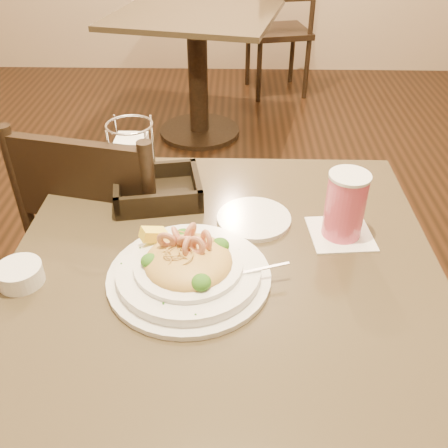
{
  "coord_description": "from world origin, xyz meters",
  "views": [
    {
      "loc": [
        0.02,
        -0.8,
        1.43
      ],
      "look_at": [
        0.0,
        0.02,
        0.84
      ],
      "focal_mm": 40.0,
      "sensor_mm": 36.0,
      "label": 1
    }
  ],
  "objects_px": {
    "background_table": "(197,54)",
    "drink_glass": "(345,206)",
    "butter_ramekin": "(20,274)",
    "main_table": "(224,338)",
    "bread_basket": "(158,191)",
    "napkin_caddy": "(134,162)",
    "dining_chair_far": "(281,26)",
    "dining_chair_near": "(117,246)",
    "pasta_bowl": "(188,267)",
    "side_plate": "(254,219)"
  },
  "relations": [
    {
      "from": "napkin_caddy",
      "to": "drink_glass",
      "type": "bearing_deg",
      "value": -20.34
    },
    {
      "from": "drink_glass",
      "to": "side_plate",
      "type": "height_order",
      "value": "drink_glass"
    },
    {
      "from": "main_table",
      "to": "dining_chair_far",
      "type": "relative_size",
      "value": 0.97
    },
    {
      "from": "napkin_caddy",
      "to": "background_table",
      "type": "bearing_deg",
      "value": 89.56
    },
    {
      "from": "background_table",
      "to": "side_plate",
      "type": "xyz_separation_m",
      "value": [
        0.28,
        -2.06,
        0.25
      ]
    },
    {
      "from": "main_table",
      "to": "bread_basket",
      "type": "height_order",
      "value": "bread_basket"
    },
    {
      "from": "dining_chair_far",
      "to": "drink_glass",
      "type": "relative_size",
      "value": 6.02
    },
    {
      "from": "main_table",
      "to": "butter_ramekin",
      "type": "bearing_deg",
      "value": -169.19
    },
    {
      "from": "background_table",
      "to": "dining_chair_near",
      "type": "distance_m",
      "value": 1.84
    },
    {
      "from": "dining_chair_far",
      "to": "pasta_bowl",
      "type": "height_order",
      "value": "dining_chair_far"
    },
    {
      "from": "pasta_bowl",
      "to": "drink_glass",
      "type": "relative_size",
      "value": 2.35
    },
    {
      "from": "drink_glass",
      "to": "butter_ramekin",
      "type": "height_order",
      "value": "drink_glass"
    },
    {
      "from": "pasta_bowl",
      "to": "butter_ramekin",
      "type": "xyz_separation_m",
      "value": [
        -0.33,
        -0.02,
        -0.01
      ]
    },
    {
      "from": "dining_chair_near",
      "to": "bread_basket",
      "type": "bearing_deg",
      "value": 153.07
    },
    {
      "from": "bread_basket",
      "to": "drink_glass",
      "type": "bearing_deg",
      "value": -18.01
    },
    {
      "from": "background_table",
      "to": "bread_basket",
      "type": "xyz_separation_m",
      "value": [
        0.05,
        -1.97,
        0.26
      ]
    },
    {
      "from": "main_table",
      "to": "napkin_caddy",
      "type": "height_order",
      "value": "napkin_caddy"
    },
    {
      "from": "main_table",
      "to": "drink_glass",
      "type": "xyz_separation_m",
      "value": [
        0.26,
        0.1,
        0.32
      ]
    },
    {
      "from": "drink_glass",
      "to": "butter_ramekin",
      "type": "distance_m",
      "value": 0.68
    },
    {
      "from": "dining_chair_far",
      "to": "napkin_caddy",
      "type": "distance_m",
      "value": 2.74
    },
    {
      "from": "main_table",
      "to": "pasta_bowl",
      "type": "xyz_separation_m",
      "value": [
        -0.07,
        -0.06,
        0.27
      ]
    },
    {
      "from": "dining_chair_near",
      "to": "drink_glass",
      "type": "distance_m",
      "value": 0.74
    },
    {
      "from": "background_table",
      "to": "bread_basket",
      "type": "height_order",
      "value": "bread_basket"
    },
    {
      "from": "background_table",
      "to": "main_table",
      "type": "bearing_deg",
      "value": -84.42
    },
    {
      "from": "napkin_caddy",
      "to": "butter_ramekin",
      "type": "bearing_deg",
      "value": -115.4
    },
    {
      "from": "background_table",
      "to": "butter_ramekin",
      "type": "relative_size",
      "value": 11.9
    },
    {
      "from": "main_table",
      "to": "napkin_caddy",
      "type": "bearing_deg",
      "value": 129.5
    },
    {
      "from": "bread_basket",
      "to": "butter_ramekin",
      "type": "bearing_deg",
      "value": -126.37
    },
    {
      "from": "main_table",
      "to": "drink_glass",
      "type": "height_order",
      "value": "drink_glass"
    },
    {
      "from": "main_table",
      "to": "dining_chair_far",
      "type": "bearing_deg",
      "value": 83.54
    },
    {
      "from": "drink_glass",
      "to": "napkin_caddy",
      "type": "distance_m",
      "value": 0.52
    },
    {
      "from": "main_table",
      "to": "butter_ramekin",
      "type": "relative_size",
      "value": 10.0
    },
    {
      "from": "dining_chair_near",
      "to": "main_table",
      "type": "bearing_deg",
      "value": 144.27
    },
    {
      "from": "background_table",
      "to": "napkin_caddy",
      "type": "distance_m",
      "value": 1.96
    },
    {
      "from": "drink_glass",
      "to": "napkin_caddy",
      "type": "xyz_separation_m",
      "value": [
        -0.49,
        0.18,
        0.0
      ]
    },
    {
      "from": "dining_chair_far",
      "to": "side_plate",
      "type": "bearing_deg",
      "value": 72.25
    },
    {
      "from": "dining_chair_near",
      "to": "dining_chair_far",
      "type": "relative_size",
      "value": 1.0
    },
    {
      "from": "main_table",
      "to": "dining_chair_far",
      "type": "distance_m",
      "value": 2.96
    },
    {
      "from": "main_table",
      "to": "background_table",
      "type": "distance_m",
      "value": 2.22
    },
    {
      "from": "butter_ramekin",
      "to": "background_table",
      "type": "bearing_deg",
      "value": 85.4
    },
    {
      "from": "butter_ramekin",
      "to": "dining_chair_near",
      "type": "bearing_deg",
      "value": 81.52
    },
    {
      "from": "dining_chair_far",
      "to": "drink_glass",
      "type": "xyz_separation_m",
      "value": [
        -0.07,
        -2.84,
        0.34
      ]
    },
    {
      "from": "butter_ramekin",
      "to": "dining_chair_far",
      "type": "bearing_deg",
      "value": 76.34
    },
    {
      "from": "napkin_caddy",
      "to": "butter_ramekin",
      "type": "height_order",
      "value": "napkin_caddy"
    },
    {
      "from": "background_table",
      "to": "pasta_bowl",
      "type": "bearing_deg",
      "value": -86.28
    },
    {
      "from": "dining_chair_far",
      "to": "butter_ramekin",
      "type": "relative_size",
      "value": 10.33
    },
    {
      "from": "main_table",
      "to": "side_plate",
      "type": "bearing_deg",
      "value": 65.63
    },
    {
      "from": "drink_glass",
      "to": "dining_chair_near",
      "type": "bearing_deg",
      "value": 155.2
    },
    {
      "from": "background_table",
      "to": "drink_glass",
      "type": "bearing_deg",
      "value": -77.31
    },
    {
      "from": "drink_glass",
      "to": "pasta_bowl",
      "type": "bearing_deg",
      "value": -154.6
    }
  ]
}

